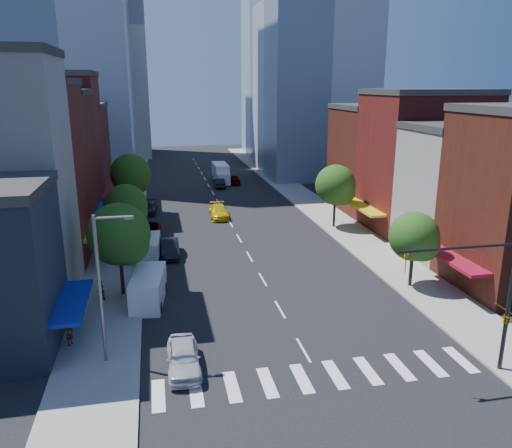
{
  "coord_description": "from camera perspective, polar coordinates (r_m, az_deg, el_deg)",
  "views": [
    {
      "loc": [
        -8.52,
        -26.79,
        16.08
      ],
      "look_at": [
        -0.62,
        11.86,
        5.0
      ],
      "focal_mm": 35.0,
      "sensor_mm": 36.0,
      "label": 1
    }
  ],
  "objects": [
    {
      "name": "traffic_car_oncoming",
      "position": [
        80.79,
        -4.23,
        4.7
      ],
      "size": [
        1.63,
        4.55,
        1.49
      ],
      "primitive_type": "imported",
      "rotation": [
        0.0,
        0.0,
        3.13
      ],
      "color": "black",
      "rests_on": "ground"
    },
    {
      "name": "tree_left_far",
      "position": [
        63.71,
        -13.99,
        5.39
      ],
      "size": [
        5.0,
        5.0,
        7.75
      ],
      "color": "black",
      "rests_on": "sidewalk_left"
    },
    {
      "name": "traffic_signal",
      "position": [
        31.31,
        26.1,
        -8.4
      ],
      "size": [
        7.24,
        2.24,
        8.0
      ],
      "color": "black",
      "rests_on": "sidewalk_right"
    },
    {
      "name": "cargo_van_near",
      "position": [
        38.87,
        -12.22,
        -7.25
      ],
      "size": [
        2.87,
        5.76,
        2.36
      ],
      "rotation": [
        0.0,
        0.0,
        -0.12
      ],
      "color": "white",
      "rests_on": "ground"
    },
    {
      "name": "parked_car_third",
      "position": [
        55.0,
        -12.11,
        -0.84
      ],
      "size": [
        2.61,
        5.53,
        1.53
      ],
      "primitive_type": "imported",
      "rotation": [
        0.0,
        0.0,
        -0.01
      ],
      "color": "#999999",
      "rests_on": "ground"
    },
    {
      "name": "parked_car_rear",
      "position": [
        65.88,
        -12.09,
        1.81
      ],
      "size": [
        2.24,
        4.78,
        1.35
      ],
      "primitive_type": "imported",
      "rotation": [
        0.0,
        0.0,
        -0.08
      ],
      "color": "black",
      "rests_on": "ground"
    },
    {
      "name": "bldg_left_2",
      "position": [
        49.57,
        -26.05,
        4.71
      ],
      "size": [
        12.0,
        9.0,
        16.0
      ],
      "primitive_type": "cube",
      "color": "#5D1816",
      "rests_on": "ground"
    },
    {
      "name": "crosswalk",
      "position": [
        29.95,
        7.18,
        -16.91
      ],
      "size": [
        19.0,
        3.0,
        0.01
      ],
      "primitive_type": "cube",
      "color": "silver",
      "rests_on": "ground"
    },
    {
      "name": "bldg_right_1",
      "position": [
        52.15,
        23.25,
        3.26
      ],
      "size": [
        12.0,
        8.0,
        12.0
      ],
      "primitive_type": "cube",
      "color": "beige",
      "rests_on": "ground"
    },
    {
      "name": "tower_ne",
      "position": [
        94.29,
        6.77,
        24.08
      ],
      "size": [
        18.0,
        20.0,
        60.0
      ],
      "primitive_type": "cube",
      "color": "#9EA5AD",
      "rests_on": "ground"
    },
    {
      "name": "bldg_left_3",
      "position": [
        57.81,
        -24.01,
        5.8
      ],
      "size": [
        12.0,
        8.0,
        15.0
      ],
      "primitive_type": "cube",
      "color": "#4A1C12",
      "rests_on": "ground"
    },
    {
      "name": "parked_car_front",
      "position": [
        30.23,
        -8.31,
        -14.84
      ],
      "size": [
        1.96,
        4.76,
        1.61
      ],
      "primitive_type": "imported",
      "rotation": [
        0.0,
        0.0,
        -0.01
      ],
      "color": "silver",
      "rests_on": "ground"
    },
    {
      "name": "bldg_left_5",
      "position": [
        75.45,
        -21.16,
        7.35
      ],
      "size": [
        12.0,
        10.0,
        13.0
      ],
      "primitive_type": "cube",
      "color": "#4A1C12",
      "rests_on": "ground"
    },
    {
      "name": "ground",
      "position": [
        32.39,
        5.45,
        -14.16
      ],
      "size": [
        220.0,
        220.0,
        0.0
      ],
      "primitive_type": "plane",
      "color": "black",
      "rests_on": "ground"
    },
    {
      "name": "tree_right_near",
      "position": [
        41.88,
        17.82,
        -1.58
      ],
      "size": [
        4.0,
        4.0,
        6.2
      ],
      "color": "black",
      "rests_on": "sidewalk_right"
    },
    {
      "name": "streetlight",
      "position": [
        30.0,
        -17.13,
        -6.16
      ],
      "size": [
        2.25,
        0.25,
        9.0
      ],
      "color": "slate",
      "rests_on": "sidewalk_left"
    },
    {
      "name": "pedestrian_near",
      "position": [
        34.26,
        -20.54,
        -11.68
      ],
      "size": [
        0.6,
        0.66,
        1.52
      ],
      "primitive_type": "imported",
      "rotation": [
        0.0,
        0.0,
        1.03
      ],
      "color": "#999999",
      "rests_on": "sidewalk_left"
    },
    {
      "name": "bldg_right_2",
      "position": [
        59.37,
        18.53,
        6.57
      ],
      "size": [
        12.0,
        10.0,
        15.0
      ],
      "primitive_type": "cube",
      "color": "#5D1816",
      "rests_on": "ground"
    },
    {
      "name": "bldg_left_4",
      "position": [
        65.93,
        -22.61,
        7.9
      ],
      "size": [
        12.0,
        9.0,
        17.0
      ],
      "primitive_type": "cube",
      "color": "#5D1816",
      "rests_on": "ground"
    },
    {
      "name": "bldg_right_3",
      "position": [
        68.26,
        14.31,
        7.14
      ],
      "size": [
        12.0,
        10.0,
        13.0
      ],
      "primitive_type": "cube",
      "color": "#4A1C12",
      "rests_on": "ground"
    },
    {
      "name": "parked_car_second",
      "position": [
        48.99,
        -9.79,
        -2.73
      ],
      "size": [
        1.74,
        4.85,
        1.59
      ],
      "primitive_type": "imported",
      "rotation": [
        0.0,
        0.0,
        -0.01
      ],
      "color": "black",
      "rests_on": "ground"
    },
    {
      "name": "tower_far_w",
      "position": [
        122.74,
        -17.05,
        20.62
      ],
      "size": [
        18.0,
        18.0,
        56.0
      ],
      "primitive_type": "cube",
      "color": "#9EA5AD",
      "rests_on": "ground"
    },
    {
      "name": "sidewalk_right",
      "position": [
        71.83,
        5.77,
        2.73
      ],
      "size": [
        5.0,
        120.0,
        0.15
      ],
      "primitive_type": "cube",
      "color": "gray",
      "rests_on": "ground"
    },
    {
      "name": "tree_left_mid",
      "position": [
        50.15,
        -14.48,
        1.86
      ],
      "size": [
        4.2,
        4.2,
        6.65
      ],
      "color": "black",
      "rests_on": "sidewalk_left"
    },
    {
      "name": "cargo_van_far",
      "position": [
        48.17,
        -12.16,
        -2.84
      ],
      "size": [
        2.31,
        5.17,
        2.16
      ],
      "rotation": [
        0.0,
        0.0,
        -0.06
      ],
      "color": "silver",
      "rests_on": "ground"
    },
    {
      "name": "tree_left_near",
      "position": [
        39.45,
        -15.18,
        -1.39
      ],
      "size": [
        4.8,
        4.8,
        7.3
      ],
      "color": "black",
      "rests_on": "sidewalk_left"
    },
    {
      "name": "pedestrian_far",
      "position": [
        39.85,
        -17.43,
        -7.29
      ],
      "size": [
        0.96,
        1.04,
        1.73
      ],
      "primitive_type": "imported",
      "rotation": [
        0.0,
        0.0,
        -2.03
      ],
      "color": "#999999",
      "rests_on": "sidewalk_left"
    },
    {
      "name": "sidewalk_left",
      "position": [
        68.8,
        -14.55,
        1.72
      ],
      "size": [
        5.0,
        120.0,
        0.15
      ],
      "primitive_type": "cube",
      "color": "gray",
      "rests_on": "ground"
    },
    {
      "name": "tree_right_far",
      "position": [
        57.55,
        9.23,
        4.25
      ],
      "size": [
        4.6,
        4.6,
        7.2
      ],
      "color": "black",
      "rests_on": "sidewalk_right"
    },
    {
      "name": "taxi",
      "position": [
        62.32,
        -4.27,
        1.43
      ],
      "size": [
        2.37,
        5.4,
        1.54
      ],
      "primitive_type": "imported",
      "rotation": [
        0.0,
        0.0,
        -0.04
      ],
      "color": "#D9B30B",
      "rests_on": "ground"
    },
    {
      "name": "traffic_car_far",
      "position": [
        83.66,
        -2.53,
        5.11
      ],
      "size": [
        1.81,
        4.36,
        1.47
      ],
      "primitive_type": "imported",
      "rotation": [
        0.0,
        0.0,
        3.13
      ],
      "color": "#999999",
      "rests_on": "ground"
    },
    {
      "name": "box_truck",
      "position": [
        85.3,
        -4.03,
        5.77
      ],
      "size": [
        2.4,
        7.6,
        3.06
      ],
      "rotation": [
        0.0,
        0.0,
        0.0
      ],
      "color": "white",
      "rests_on": "ground"
    }
  ]
}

